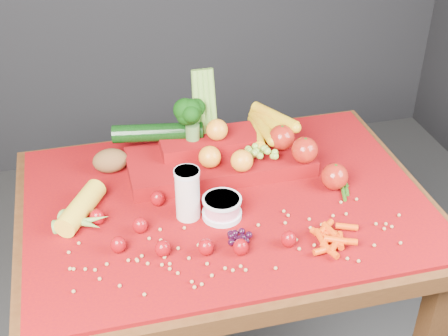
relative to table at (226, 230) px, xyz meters
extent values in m
cube|color=#321A0B|center=(0.00, 0.00, 0.07)|extent=(1.10, 0.80, 0.05)
cube|color=#321A0B|center=(-0.48, 0.33, -0.31)|extent=(0.06, 0.06, 0.70)
cube|color=#321A0B|center=(0.48, 0.33, -0.31)|extent=(0.06, 0.06, 0.70)
cube|color=#800804|center=(0.00, 0.00, 0.10)|extent=(1.05, 0.75, 0.01)
cylinder|color=beige|center=(-0.11, -0.05, 0.18)|extent=(0.06, 0.06, 0.14)
cylinder|color=silver|center=(-0.11, -0.05, 0.24)|extent=(0.07, 0.07, 0.01)
cylinder|color=silver|center=(-0.03, -0.07, 0.11)|extent=(0.10, 0.10, 0.01)
cylinder|color=pink|center=(-0.03, -0.07, 0.14)|extent=(0.09, 0.09, 0.04)
cylinder|color=silver|center=(-0.03, -0.07, 0.16)|extent=(0.10, 0.10, 0.01)
ellipsoid|color=#87000D|center=(-0.24, -0.08, 0.13)|extent=(0.04, 0.04, 0.04)
cone|color=#14440C|center=(-0.24, -0.08, 0.15)|extent=(0.03, 0.03, 0.01)
ellipsoid|color=#87000D|center=(-0.30, -0.14, 0.13)|extent=(0.04, 0.04, 0.04)
cone|color=#14440C|center=(-0.30, -0.14, 0.15)|extent=(0.03, 0.03, 0.01)
ellipsoid|color=#87000D|center=(-0.20, -0.18, 0.13)|extent=(0.04, 0.04, 0.04)
cone|color=#14440C|center=(-0.20, -0.18, 0.15)|extent=(0.03, 0.03, 0.01)
ellipsoid|color=#87000D|center=(-0.10, -0.20, 0.13)|extent=(0.04, 0.04, 0.04)
cone|color=#14440C|center=(-0.10, -0.20, 0.15)|extent=(0.03, 0.03, 0.01)
ellipsoid|color=#87000D|center=(-0.02, -0.22, 0.13)|extent=(0.04, 0.04, 0.04)
cone|color=#14440C|center=(-0.02, -0.22, 0.15)|extent=(0.03, 0.03, 0.01)
ellipsoid|color=#87000D|center=(0.10, -0.22, 0.13)|extent=(0.04, 0.04, 0.04)
cone|color=#14440C|center=(0.10, -0.22, 0.15)|extent=(0.03, 0.03, 0.01)
ellipsoid|color=#87000D|center=(-0.18, 0.02, 0.13)|extent=(0.04, 0.04, 0.04)
cone|color=#14440C|center=(-0.18, 0.02, 0.15)|extent=(0.03, 0.03, 0.01)
ellipsoid|color=#87000D|center=(-0.34, -0.02, 0.13)|extent=(0.04, 0.04, 0.04)
cone|color=#14440C|center=(-0.34, -0.02, 0.15)|extent=(0.03, 0.03, 0.01)
cylinder|color=gold|center=(-0.38, 0.02, 0.13)|extent=(0.14, 0.18, 0.06)
ellipsoid|color=brown|center=(-0.28, 0.21, 0.14)|extent=(0.10, 0.07, 0.07)
cube|color=#800804|center=(0.02, 0.15, 0.13)|extent=(0.52, 0.22, 0.04)
cube|color=#800804|center=(0.00, 0.20, 0.17)|extent=(0.28, 0.12, 0.03)
sphere|color=#9A220F|center=(0.24, 0.06, 0.19)|extent=(0.07, 0.07, 0.07)
sphere|color=#9A220F|center=(0.30, -0.02, 0.14)|extent=(0.07, 0.07, 0.07)
sphere|color=#9A220F|center=(0.20, 0.14, 0.19)|extent=(0.07, 0.07, 0.07)
sphere|color=orange|center=(-0.02, 0.10, 0.18)|extent=(0.06, 0.06, 0.06)
sphere|color=orange|center=(0.06, 0.06, 0.18)|extent=(0.06, 0.06, 0.06)
sphere|color=orange|center=(0.02, 0.18, 0.22)|extent=(0.06, 0.06, 0.06)
cylinder|color=gold|center=(0.15, 0.22, 0.17)|extent=(0.06, 0.18, 0.04)
cylinder|color=gold|center=(0.17, 0.22, 0.18)|extent=(0.04, 0.17, 0.04)
cylinder|color=gold|center=(0.19, 0.22, 0.20)|extent=(0.07, 0.18, 0.04)
cylinder|color=gold|center=(0.20, 0.22, 0.21)|extent=(0.11, 0.17, 0.04)
cylinder|color=#3F662D|center=(-0.05, 0.20, 0.21)|extent=(0.04, 0.04, 0.04)
cylinder|color=olive|center=(-0.03, 0.24, 0.26)|extent=(0.03, 0.06, 0.22)
cylinder|color=olive|center=(-0.01, 0.24, 0.26)|extent=(0.02, 0.06, 0.22)
cylinder|color=olive|center=(0.01, 0.24, 0.26)|extent=(0.02, 0.06, 0.22)
cylinder|color=olive|center=(0.02, 0.24, 0.26)|extent=(0.03, 0.06, 0.22)
cylinder|color=black|center=(-0.14, 0.24, 0.20)|extent=(0.26, 0.09, 0.05)
camera|label=1|loc=(-0.33, -1.30, 1.10)|focal=50.00mm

